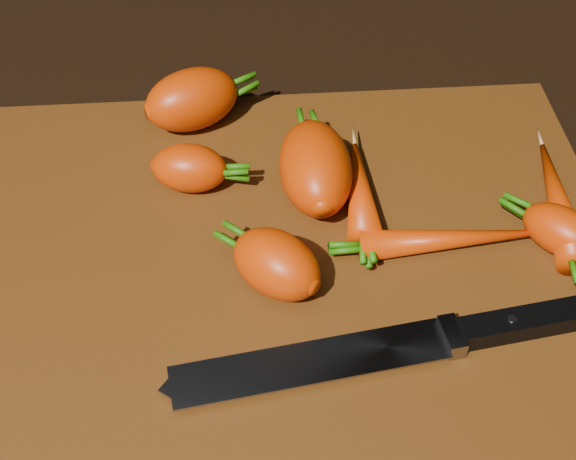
{
  "coord_description": "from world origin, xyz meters",
  "views": [
    {
      "loc": [
        -0.03,
        -0.4,
        0.45
      ],
      "look_at": [
        0.0,
        0.01,
        0.03
      ],
      "focal_mm": 50.0,
      "sensor_mm": 36.0,
      "label": 1
    }
  ],
  "objects": [
    {
      "name": "carrot_7",
      "position": [
        0.06,
        0.05,
        0.03
      ],
      "size": [
        0.03,
        0.11,
        0.03
      ],
      "primitive_type": "ellipsoid",
      "rotation": [
        0.0,
        0.0,
        1.51
      ],
      "color": "#F03E05",
      "rests_on": "cutting_board"
    },
    {
      "name": "carrot_1",
      "position": [
        -0.01,
        -0.03,
        0.04
      ],
      "size": [
        0.08,
        0.08,
        0.05
      ],
      "primitive_type": "ellipsoid",
      "rotation": [
        0.0,
        0.0,
        2.39
      ],
      "color": "#F03E05",
      "rests_on": "cutting_board"
    },
    {
      "name": "carrot_4",
      "position": [
        0.2,
        -0.01,
        0.03
      ],
      "size": [
        0.07,
        0.07,
        0.04
      ],
      "primitive_type": "ellipsoid",
      "rotation": [
        0.0,
        0.0,
        2.33
      ],
      "color": "#F03E05",
      "rests_on": "cutting_board"
    },
    {
      "name": "knife",
      "position": [
        0.02,
        -0.1,
        0.02
      ],
      "size": [
        0.3,
        0.07,
        0.02
      ],
      "rotation": [
        0.0,
        0.0,
        0.14
      ],
      "color": "gray",
      "rests_on": "cutting_board"
    },
    {
      "name": "carrot_3",
      "position": [
        -0.07,
        0.08,
        0.03
      ],
      "size": [
        0.07,
        0.05,
        0.04
      ],
      "primitive_type": "ellipsoid",
      "rotation": [
        0.0,
        0.0,
        -0.19
      ],
      "color": "#F03E05",
      "rests_on": "cutting_board"
    },
    {
      "name": "carrot_0",
      "position": [
        -0.07,
        0.16,
        0.04
      ],
      "size": [
        0.1,
        0.08,
        0.05
      ],
      "primitive_type": "ellipsoid",
      "rotation": [
        0.0,
        0.0,
        0.4
      ],
      "color": "#F03E05",
      "rests_on": "cutting_board"
    },
    {
      "name": "cutting_board",
      "position": [
        0.0,
        0.0,
        0.01
      ],
      "size": [
        0.5,
        0.4,
        0.01
      ],
      "primitive_type": "cube",
      "color": "#592F0E",
      "rests_on": "ground"
    },
    {
      "name": "ground",
      "position": [
        0.0,
        0.0,
        -0.01
      ],
      "size": [
        2.0,
        2.0,
        0.01
      ],
      "primitive_type": "cube",
      "color": "black"
    },
    {
      "name": "carrot_5",
      "position": [
        0.21,
        0.03,
        0.03
      ],
      "size": [
        0.04,
        0.13,
        0.03
      ],
      "primitive_type": "ellipsoid",
      "rotation": [
        0.0,
        0.0,
        1.46
      ],
      "color": "#F03E05",
      "rests_on": "cutting_board"
    },
    {
      "name": "carrot_2",
      "position": [
        0.03,
        0.07,
        0.04
      ],
      "size": [
        0.06,
        0.1,
        0.06
      ],
      "primitive_type": "ellipsoid",
      "rotation": [
        0.0,
        0.0,
        1.59
      ],
      "color": "#F03E05",
      "rests_on": "cutting_board"
    },
    {
      "name": "carrot_6",
      "position": [
        0.12,
        -0.0,
        0.02
      ],
      "size": [
        0.14,
        0.03,
        0.02
      ],
      "primitive_type": "ellipsoid",
      "rotation": [
        0.0,
        0.0,
        0.03
      ],
      "color": "#F03E05",
      "rests_on": "cutting_board"
    }
  ]
}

